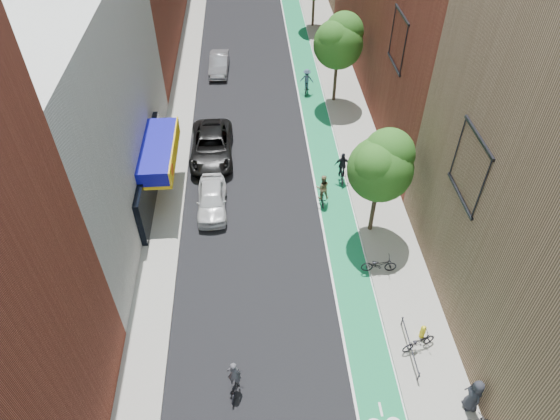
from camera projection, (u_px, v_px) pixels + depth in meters
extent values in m
plane|color=black|center=(283.00, 409.00, 20.56)|extent=(160.00, 160.00, 0.00)
cube|color=#167D4A|center=(310.00, 89.00, 39.73)|extent=(2.00, 68.00, 0.01)
cube|color=gray|center=(184.00, 92.00, 39.19)|extent=(2.00, 68.00, 0.15)
cube|color=gray|center=(341.00, 87.00, 39.81)|extent=(3.00, 68.00, 0.15)
cube|color=silver|center=(56.00, 111.00, 26.15)|extent=(8.00, 20.00, 12.00)
cylinder|color=#332619|center=(373.00, 209.00, 27.01)|extent=(0.24, 0.24, 3.30)
sphere|color=#1F4C14|center=(380.00, 169.00, 25.15)|extent=(3.36, 3.36, 3.36)
sphere|color=#1F4C14|center=(389.00, 154.00, 24.90)|extent=(2.64, 2.64, 2.64)
sphere|color=#1F4C14|center=(377.00, 166.00, 24.59)|extent=(2.40, 2.40, 2.40)
cylinder|color=#332619|center=(335.00, 81.00, 37.17)|extent=(0.24, 0.24, 3.47)
sphere|color=#1F4C14|center=(338.00, 44.00, 35.22)|extent=(3.53, 3.53, 3.53)
sphere|color=#1F4C14|center=(344.00, 32.00, 34.94)|extent=(2.77, 2.77, 2.77)
sphere|color=#1F4C14|center=(335.00, 39.00, 34.64)|extent=(2.52, 2.52, 2.52)
cylinder|color=#332619|center=(313.00, 10.00, 47.48)|extent=(0.24, 0.24, 3.19)
imported|color=silver|center=(212.00, 199.00, 29.00)|extent=(1.78, 4.23, 1.43)
imported|color=black|center=(212.00, 146.00, 32.67)|extent=(2.72, 5.85, 1.62)
imported|color=#97999F|center=(219.00, 64.00, 41.42)|extent=(1.65, 4.27, 1.39)
imported|color=black|center=(235.00, 385.00, 20.89)|extent=(0.79, 1.65, 0.83)
imported|color=#45444B|center=(234.00, 374.00, 20.48)|extent=(0.62, 0.46, 1.57)
imported|color=black|center=(322.00, 198.00, 29.51)|extent=(0.42, 1.47, 0.88)
imported|color=#88734F|center=(323.00, 187.00, 29.08)|extent=(0.80, 0.63, 1.64)
imported|color=black|center=(342.00, 176.00, 31.07)|extent=(0.69, 1.56, 0.80)
imported|color=black|center=(343.00, 165.00, 30.60)|extent=(1.03, 0.52, 1.68)
imported|color=black|center=(307.00, 87.00, 38.97)|extent=(0.82, 1.71, 0.99)
imported|color=#405674|center=(307.00, 79.00, 38.60)|extent=(1.14, 0.81, 1.59)
imported|color=black|center=(419.00, 342.00, 22.20)|extent=(1.77, 1.10, 0.88)
imported|color=black|center=(379.00, 264.00, 25.46)|extent=(1.86, 0.73, 0.96)
imported|color=#21232A|center=(474.00, 395.00, 19.88)|extent=(0.62, 0.91, 1.82)
cylinder|color=yellow|center=(422.00, 333.00, 22.74)|extent=(0.24, 0.24, 0.55)
sphere|color=yellow|center=(424.00, 328.00, 22.50)|extent=(0.26, 0.26, 0.26)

